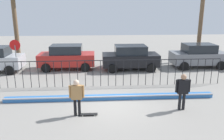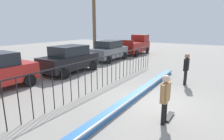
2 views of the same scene
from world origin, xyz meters
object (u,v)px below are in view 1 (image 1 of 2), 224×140
at_px(parked_car_red, 67,57).
at_px(skateboard, 89,114).
at_px(parked_car_black, 130,57).
at_px(stop_sign, 16,52).
at_px(skateboarder, 77,94).
at_px(parked_car_gray, 198,55).
at_px(camera_operator, 183,89).

bearing_deg(parked_car_red, skateboard, -81.35).
distance_m(parked_car_black, stop_sign, 8.45).
xyz_separation_m(skateboarder, skateboard, (0.50, -0.05, -0.95)).
distance_m(parked_car_black, parked_car_gray, 5.58).
bearing_deg(parked_car_black, skateboard, -108.88).
height_order(parked_car_red, stop_sign, stop_sign).
xyz_separation_m(camera_operator, parked_car_gray, (4.20, 7.85, -0.08)).
relative_size(parked_car_red, parked_car_black, 1.00).
bearing_deg(camera_operator, parked_car_red, -38.10).
bearing_deg(parked_car_gray, parked_car_red, 175.97).
bearing_deg(stop_sign, skateboard, -53.06).
distance_m(parked_car_red, parked_car_black, 4.97).
bearing_deg(parked_car_gray, camera_operator, -121.26).
xyz_separation_m(parked_car_red, parked_car_black, (4.94, -0.52, 0.00)).
relative_size(skateboard, camera_operator, 0.46).
distance_m(skateboarder, parked_car_gray, 12.20).
bearing_deg(stop_sign, parked_car_red, 18.76).
distance_m(skateboarder, camera_operator, 4.89).
height_order(camera_operator, stop_sign, stop_sign).
height_order(skateboard, stop_sign, stop_sign).
bearing_deg(parked_car_red, parked_car_gray, -5.26).
bearing_deg(skateboard, parked_car_black, 74.72).
relative_size(camera_operator, parked_car_black, 0.41).
relative_size(skateboarder, skateboard, 2.10).
distance_m(skateboard, parked_car_gray, 11.89).
bearing_deg(parked_car_gray, skateboarder, -141.26).
distance_m(camera_operator, parked_car_black, 7.62).
height_order(skateboarder, parked_car_black, parked_car_black).
relative_size(camera_operator, parked_car_red, 0.41).
distance_m(camera_operator, parked_car_red, 10.20).
relative_size(camera_operator, stop_sign, 0.70).
bearing_deg(skateboard, parked_car_red, 108.75).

